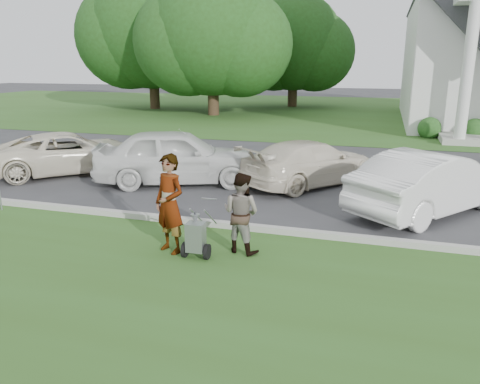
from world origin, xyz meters
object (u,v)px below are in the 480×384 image
at_px(person_left, 170,205).
at_px(tree_left, 212,38).
at_px(tree_back, 294,47).
at_px(car_a, 70,153).
at_px(car_b, 177,156).
at_px(tree_far, 151,33).
at_px(car_c, 311,163).
at_px(striping_cart, 196,238).
at_px(person_right, 241,213).
at_px(car_d, 431,182).
at_px(parking_meter_near, 163,198).

bearing_deg(person_left, tree_left, 132.17).
bearing_deg(tree_left, tree_back, 63.43).
height_order(car_a, car_b, car_b).
relative_size(tree_far, tree_back, 1.21).
xyz_separation_m(tree_far, car_a, (7.45, -20.76, -5.02)).
bearing_deg(tree_far, car_a, -70.27).
height_order(car_b, car_c, car_b).
distance_m(tree_far, tree_back, 11.22).
distance_m(tree_far, striping_cart, 30.19).
bearing_deg(car_a, striping_cart, -173.31).
height_order(person_right, car_d, person_right).
relative_size(person_left, car_b, 0.39).
xyz_separation_m(tree_left, person_right, (8.85, -22.61, -4.32)).
distance_m(person_right, car_b, 5.69).
relative_size(tree_far, car_b, 2.37).
relative_size(parking_meter_near, car_d, 0.28).
distance_m(tree_back, car_b, 26.38).
distance_m(tree_back, car_d, 28.49).
relative_size(tree_back, car_a, 1.99).
height_order(tree_back, striping_cart, tree_back).
xyz_separation_m(tree_back, car_d, (8.55, -26.89, -3.96)).
bearing_deg(tree_far, person_left, -62.48).
bearing_deg(car_c, car_b, 53.29).
bearing_deg(car_a, tree_far, -24.74).
bearing_deg(parking_meter_near, car_a, 141.43).
bearing_deg(parking_meter_near, tree_far, 117.32).
bearing_deg(tree_far, person_right, -59.89).
relative_size(car_a, car_d, 1.04).
bearing_deg(striping_cart, tree_far, 115.75).
relative_size(tree_back, car_c, 2.10).
height_order(striping_cart, car_c, car_c).
bearing_deg(car_c, tree_back, -39.77).
relative_size(car_a, car_b, 0.99).
bearing_deg(person_left, car_a, 163.33).
relative_size(tree_far, parking_meter_near, 8.93).
bearing_deg(car_c, tree_left, -23.04).
height_order(tree_back, car_b, tree_back).
bearing_deg(person_left, car_b, 136.89).
distance_m(parking_meter_near, car_b, 4.46).
relative_size(tree_left, tree_back, 1.11).
relative_size(tree_far, car_d, 2.51).
bearing_deg(parking_meter_near, car_c, 66.09).
bearing_deg(car_d, striping_cart, 82.08).
bearing_deg(tree_back, car_a, -95.67).
bearing_deg(car_a, car_c, -128.89).
bearing_deg(car_b, person_left, -178.09).
bearing_deg(person_right, striping_cart, 51.85).
distance_m(parking_meter_near, car_c, 5.72).
bearing_deg(tree_far, parking_meter_near, -62.68).
xyz_separation_m(person_right, car_a, (-7.41, 4.85, -0.11)).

